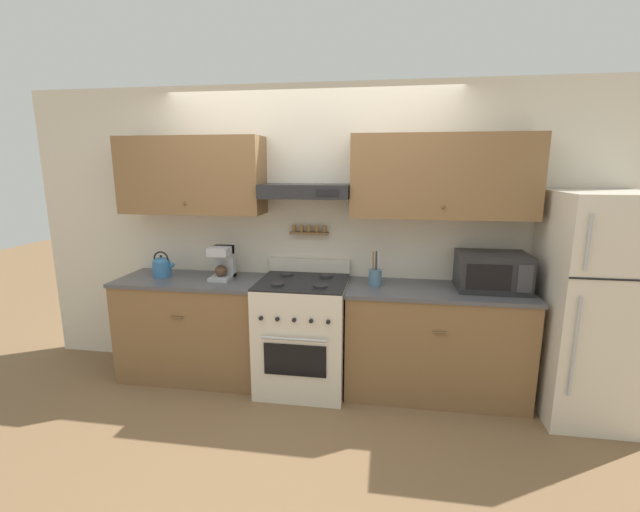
# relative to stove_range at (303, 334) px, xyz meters

# --- Properties ---
(ground_plane) EXTENTS (16.00, 16.00, 0.00)m
(ground_plane) POSITION_rel_stove_range_xyz_m (0.00, -0.26, -0.47)
(ground_plane) COLOR brown
(wall_back) EXTENTS (5.20, 0.46, 2.55)m
(wall_back) POSITION_rel_stove_range_xyz_m (0.04, 0.31, 0.99)
(wall_back) COLOR beige
(wall_back) RESTS_ON ground_plane
(counter_left) EXTENTS (1.27, 0.61, 0.90)m
(counter_left) POSITION_rel_stove_range_xyz_m (-1.00, 0.05, -0.02)
(counter_left) COLOR brown
(counter_left) RESTS_ON ground_plane
(counter_right) EXTENTS (1.46, 0.61, 0.90)m
(counter_right) POSITION_rel_stove_range_xyz_m (1.09, 0.05, -0.02)
(counter_right) COLOR brown
(counter_right) RESTS_ON ground_plane
(stove_range) EXTENTS (0.73, 0.71, 1.06)m
(stove_range) POSITION_rel_stove_range_xyz_m (0.00, 0.00, 0.00)
(stove_range) COLOR beige
(stove_range) RESTS_ON ground_plane
(refrigerator) EXTENTS (0.70, 0.78, 1.69)m
(refrigerator) POSITION_rel_stove_range_xyz_m (2.21, -0.04, 0.37)
(refrigerator) COLOR beige
(refrigerator) RESTS_ON ground_plane
(tea_kettle) EXTENTS (0.20, 0.16, 0.23)m
(tea_kettle) POSITION_rel_stove_range_xyz_m (-1.29, 0.08, 0.52)
(tea_kettle) COLOR teal
(tea_kettle) RESTS_ON counter_left
(coffee_maker) EXTENTS (0.17, 0.24, 0.29)m
(coffee_maker) POSITION_rel_stove_range_xyz_m (-0.73, 0.11, 0.58)
(coffee_maker) COLOR #ADAFB5
(coffee_maker) RESTS_ON counter_left
(microwave) EXTENTS (0.53, 0.39, 0.30)m
(microwave) POSITION_rel_stove_range_xyz_m (1.50, 0.09, 0.58)
(microwave) COLOR #232326
(microwave) RESTS_ON counter_right
(utensil_crock) EXTENTS (0.11, 0.11, 0.29)m
(utensil_crock) POSITION_rel_stove_range_xyz_m (0.59, 0.08, 0.51)
(utensil_crock) COLOR slate
(utensil_crock) RESTS_ON counter_right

